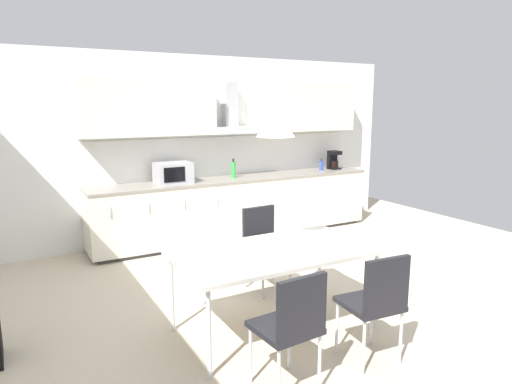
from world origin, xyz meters
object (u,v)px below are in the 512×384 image
(microwave, at_px, (173,173))
(bottle_green, at_px, (233,170))
(chair_near_right, at_px, (377,298))
(coffee_maker, at_px, (333,160))
(bottle_blue, at_px, (321,165))
(pendant_lamp, at_px, (276,123))
(dining_table, at_px, (275,254))
(chair_far_right, at_px, (263,240))
(chair_near_left, at_px, (292,321))

(microwave, relative_size, bottle_green, 1.72)
(microwave, height_order, chair_near_right, microwave)
(coffee_maker, bearing_deg, bottle_blue, -174.19)
(coffee_maker, relative_size, pendant_lamp, 0.94)
(dining_table, relative_size, chair_far_right, 1.95)
(coffee_maker, height_order, bottle_blue, coffee_maker)
(pendant_lamp, bearing_deg, microwave, 89.08)
(microwave, bearing_deg, bottle_blue, -0.02)
(microwave, xyz_separation_m, dining_table, (-0.04, -2.71, -0.35))
(chair_far_right, xyz_separation_m, pendant_lamp, (-0.38, -0.84, 1.26))
(microwave, distance_m, dining_table, 2.73)
(coffee_maker, xyz_separation_m, chair_near_left, (-3.18, -3.57, -0.51))
(coffee_maker, xyz_separation_m, chair_near_right, (-2.43, -3.57, -0.51))
(bottle_blue, height_order, chair_near_left, bottle_blue)
(microwave, height_order, dining_table, microwave)
(bottle_green, distance_m, chair_near_right, 3.63)
(bottle_green, bearing_deg, bottle_blue, -0.30)
(chair_near_left, bearing_deg, microwave, 83.24)
(chair_near_right, xyz_separation_m, chair_far_right, (0.00, 1.68, 0.00))
(coffee_maker, relative_size, chair_near_right, 0.34)
(bottle_blue, bearing_deg, chair_near_left, -129.42)
(dining_table, height_order, pendant_lamp, pendant_lamp)
(pendant_lamp, bearing_deg, bottle_blue, 46.83)
(coffee_maker, distance_m, chair_near_right, 4.35)
(bottle_blue, xyz_separation_m, chair_near_right, (-2.16, -3.55, -0.43))
(bottle_blue, relative_size, chair_near_left, 0.21)
(microwave, distance_m, coffee_maker, 2.76)
(bottle_blue, distance_m, chair_near_right, 4.18)
(dining_table, height_order, chair_far_right, chair_far_right)
(chair_near_right, relative_size, pendant_lamp, 2.72)
(bottle_green, xyz_separation_m, chair_near_left, (-1.33, -3.55, -0.48))
(bottle_green, distance_m, chair_near_left, 3.83)
(chair_far_right, bearing_deg, bottle_blue, 40.80)
(microwave, distance_m, chair_near_right, 3.60)
(bottle_green, height_order, dining_table, bottle_green)
(microwave, height_order, chair_near_left, microwave)
(chair_near_left, bearing_deg, bottle_blue, 50.58)
(chair_near_left, bearing_deg, coffee_maker, 48.32)
(bottle_green, distance_m, dining_table, 2.90)
(bottle_blue, relative_size, chair_far_right, 0.21)
(microwave, xyz_separation_m, bottle_green, (0.91, 0.01, -0.02))
(dining_table, bearing_deg, pendant_lamp, -90.00)
(bottle_green, bearing_deg, pendant_lamp, -109.42)
(microwave, bearing_deg, chair_near_left, -96.76)
(pendant_lamp, bearing_deg, dining_table, 90.00)
(bottle_blue, bearing_deg, coffee_maker, 5.81)
(chair_far_right, bearing_deg, chair_near_left, -114.17)
(chair_near_right, distance_m, pendant_lamp, 1.56)
(chair_near_left, bearing_deg, chair_far_right, 65.83)
(chair_far_right, height_order, pendant_lamp, pendant_lamp)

